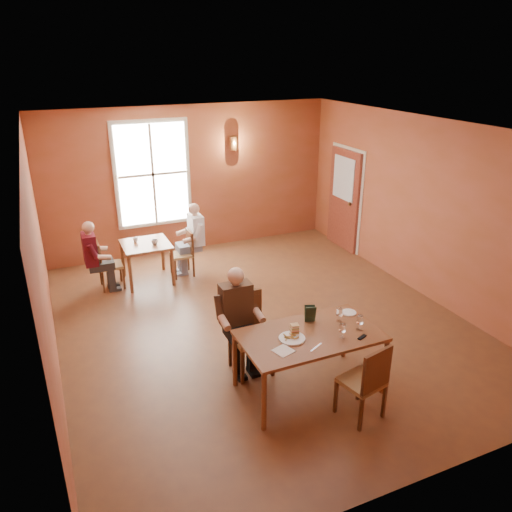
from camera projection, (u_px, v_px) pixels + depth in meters
name	position (u px, v px, depth m)	size (l,w,h in m)	color
ground	(261.00, 322.00, 7.87)	(6.00, 7.00, 0.01)	brown
wall_back	(191.00, 180.00, 10.26)	(6.00, 0.04, 3.00)	brown
wall_front	(427.00, 357.00, 4.34)	(6.00, 0.04, 3.00)	brown
wall_left	(41.00, 265.00, 6.18)	(0.04, 7.00, 3.00)	brown
wall_right	(423.00, 208.00, 8.41)	(0.04, 7.00, 3.00)	brown
ceiling	(262.00, 128.00, 6.72)	(6.00, 7.00, 0.04)	white
window	(153.00, 174.00, 9.84)	(1.36, 0.10, 1.96)	white
door	(343.00, 200.00, 10.51)	(0.12, 1.04, 2.10)	maroon
wall_sconce	(233.00, 143.00, 10.24)	(0.16, 0.16, 0.28)	brown
main_table	(309.00, 362.00, 6.17)	(1.70, 0.96, 0.80)	brown
chair_diner_main	(251.00, 336.00, 6.48)	(0.48, 0.48, 1.08)	#3B1C0F
diner_main	(252.00, 327.00, 6.40)	(0.55, 0.55, 1.36)	#39241C
chair_empty	(362.00, 380.00, 5.69)	(0.43, 0.43, 0.98)	#512914
plate_food	(292.00, 338.00, 5.90)	(0.32, 0.32, 0.04)	white
sandwich	(295.00, 330.00, 6.00)	(0.09, 0.09, 0.11)	tan
goblet_a	(339.00, 314.00, 6.26)	(0.08, 0.08, 0.20)	white
goblet_b	(360.00, 322.00, 6.06)	(0.09, 0.09, 0.21)	white
goblet_c	(342.00, 330.00, 5.91)	(0.08, 0.08, 0.20)	white
menu_stand	(310.00, 314.00, 6.26)	(0.13, 0.07, 0.22)	black
knife	(316.00, 347.00, 5.75)	(0.22, 0.02, 0.00)	silver
napkin	(283.00, 351.00, 5.68)	(0.20, 0.20, 0.01)	white
side_plate	(349.00, 313.00, 6.49)	(0.19, 0.19, 0.01)	silver
sunglasses	(362.00, 337.00, 5.94)	(0.13, 0.04, 0.02)	black
second_table	(147.00, 262.00, 9.14)	(0.84, 0.84, 0.74)	brown
chair_diner_white	(181.00, 254.00, 9.36)	(0.38, 0.38, 0.87)	#512D1A
diner_white	(182.00, 243.00, 9.29)	(0.52, 0.52, 1.30)	silver
chair_diner_maroon	(111.00, 264.00, 8.87)	(0.39, 0.39, 0.89)	brown
diner_maroon	(108.00, 255.00, 8.79)	(0.51, 0.51, 1.27)	maroon
cup_a	(155.00, 242.00, 8.95)	(0.11, 0.11, 0.09)	white
cup_b	(135.00, 240.00, 9.04)	(0.09, 0.09, 0.08)	white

